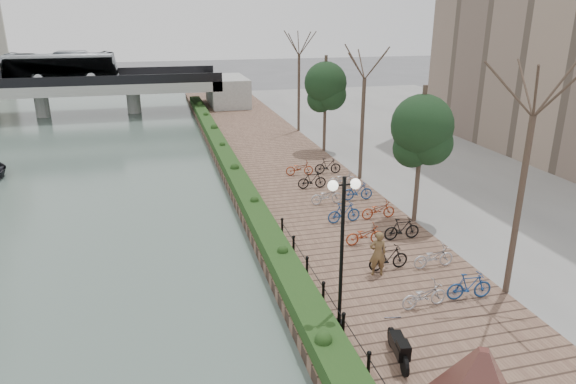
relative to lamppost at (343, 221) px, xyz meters
name	(u,v)px	position (x,y,z in m)	size (l,w,h in m)	color
ground	(309,375)	(-1.47, -1.55, -4.09)	(220.00, 220.00, 0.00)	#59595B
promenade	(290,180)	(2.53, 15.95, -3.84)	(8.00, 75.00, 0.50)	brown
inland_pavement	(513,162)	(18.53, 15.95, -3.84)	(24.00, 75.00, 0.50)	slate
hedge	(230,164)	(-0.87, 18.45, -3.29)	(1.10, 56.00, 0.60)	#1C3C16
chain_fence	(333,308)	(-0.07, 0.45, -3.24)	(0.10, 14.10, 0.70)	black
lamppost	(343,221)	(0.00, 0.00, 0.00)	(1.02, 0.32, 5.00)	black
motorcycle	(398,345)	(1.02, -2.14, -3.09)	(0.51, 1.62, 1.01)	black
pedestrian	(378,253)	(2.53, 2.80, -2.70)	(0.65, 0.43, 1.79)	brown
bicycle_parking	(361,211)	(4.02, 8.15, -3.12)	(2.40, 17.32, 1.00)	#B0B0B5
street_trees	(386,139)	(6.53, 11.13, -0.41)	(3.20, 37.12, 6.80)	#3A2922
bridge	(44,84)	(-15.98, 43.45, -0.72)	(36.00, 10.77, 6.50)	gray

